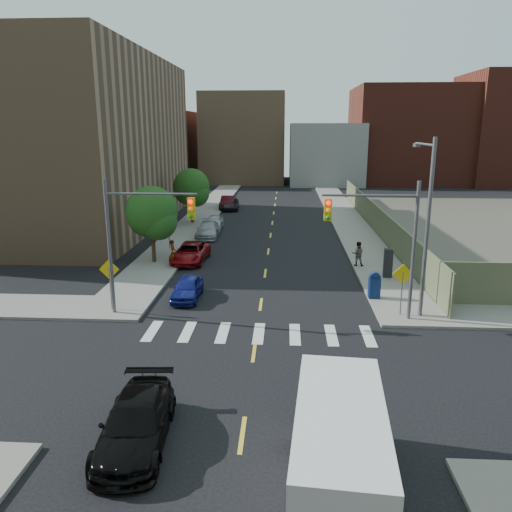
# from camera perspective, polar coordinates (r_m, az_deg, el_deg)

# --- Properties ---
(ground) EXTENTS (160.00, 160.00, 0.00)m
(ground) POSITION_cam_1_polar(r_m,az_deg,el_deg) (20.19, -0.58, -13.35)
(ground) COLOR black
(ground) RESTS_ON ground
(sidewalk_nw) EXTENTS (3.50, 73.00, 0.15)m
(sidewalk_nw) POSITION_cam_1_polar(r_m,az_deg,el_deg) (60.71, -5.25, 5.61)
(sidewalk_nw) COLOR gray
(sidewalk_nw) RESTS_ON ground
(sidewalk_ne) EXTENTS (3.50, 73.00, 0.15)m
(sidewalk_ne) POSITION_cam_1_polar(r_m,az_deg,el_deg) (60.39, 9.53, 5.42)
(sidewalk_ne) COLOR gray
(sidewalk_ne) RESTS_ON ground
(fence_north) EXTENTS (0.12, 44.00, 2.50)m
(fence_north) POSITION_cam_1_polar(r_m,az_deg,el_deg) (47.27, 13.51, 4.16)
(fence_north) COLOR #6A6C4B
(fence_north) RESTS_ON ground
(building_nw) EXTENTS (22.00, 30.00, 16.00)m
(building_nw) POSITION_cam_1_polar(r_m,az_deg,el_deg) (53.17, -23.11, 11.86)
(building_nw) COLOR #8C6B4C
(building_nw) RESTS_ON ground
(bg_bldg_west) EXTENTS (14.00, 18.00, 12.00)m
(bg_bldg_west) POSITION_cam_1_polar(r_m,az_deg,el_deg) (90.89, -11.75, 12.08)
(bg_bldg_west) COLOR #592319
(bg_bldg_west) RESTS_ON ground
(bg_bldg_midwest) EXTENTS (14.00, 16.00, 15.00)m
(bg_bldg_midwest) POSITION_cam_1_polar(r_m,az_deg,el_deg) (90.11, -1.31, 13.31)
(bg_bldg_midwest) COLOR #8C6B4C
(bg_bldg_midwest) RESTS_ON ground
(bg_bldg_center) EXTENTS (12.00, 16.00, 10.00)m
(bg_bldg_center) POSITION_cam_1_polar(r_m,az_deg,el_deg) (88.17, 7.89, 11.53)
(bg_bldg_center) COLOR gray
(bg_bldg_center) RESTS_ON ground
(bg_bldg_east) EXTENTS (18.00, 18.00, 16.00)m
(bg_bldg_east) POSITION_cam_1_polar(r_m,az_deg,el_deg) (92.18, 16.80, 13.06)
(bg_bldg_east) COLOR #592319
(bg_bldg_east) RESTS_ON ground
(bg_bldg_fareast) EXTENTS (14.00, 16.00, 18.00)m
(bg_bldg_fareast) POSITION_cam_1_polar(r_m,az_deg,el_deg) (95.19, 26.76, 12.78)
(bg_bldg_fareast) COLOR #592319
(bg_bldg_fareast) RESTS_ON ground
(signal_nw) EXTENTS (4.59, 0.30, 7.00)m
(signal_nw) POSITION_cam_1_polar(r_m,az_deg,el_deg) (25.35, -13.30, 2.97)
(signal_nw) COLOR #59595E
(signal_nw) RESTS_ON ground
(signal_ne) EXTENTS (4.59, 0.30, 7.00)m
(signal_ne) POSITION_cam_1_polar(r_m,az_deg,el_deg) (24.76, 14.33, 2.63)
(signal_ne) COLOR #59595E
(signal_ne) RESTS_ON ground
(streetlight_ne) EXTENTS (0.25, 3.70, 9.00)m
(streetlight_ne) POSITION_cam_1_polar(r_m,az_deg,el_deg) (26.01, 18.87, 4.41)
(streetlight_ne) COLOR #59595E
(streetlight_ne) RESTS_ON ground
(warn_sign_nw) EXTENTS (1.06, 0.06, 2.83)m
(warn_sign_nw) POSITION_cam_1_polar(r_m,az_deg,el_deg) (26.98, -16.39, -2.10)
(warn_sign_nw) COLOR #59595E
(warn_sign_nw) RESTS_ON ground
(warn_sign_ne) EXTENTS (1.06, 0.06, 2.83)m
(warn_sign_ne) POSITION_cam_1_polar(r_m,az_deg,el_deg) (26.11, 16.40, -2.65)
(warn_sign_ne) COLOR #59595E
(warn_sign_ne) RESTS_ON ground
(warn_sign_midwest) EXTENTS (1.06, 0.06, 2.83)m
(warn_sign_midwest) POSITION_cam_1_polar(r_m,az_deg,el_deg) (39.57, -9.95, 3.48)
(warn_sign_midwest) COLOR #59595E
(warn_sign_midwest) RESTS_ON ground
(tree_west_near) EXTENTS (3.66, 3.64, 5.52)m
(tree_west_near) POSITION_cam_1_polar(r_m,az_deg,el_deg) (35.59, -11.81, 4.59)
(tree_west_near) COLOR #332114
(tree_west_near) RESTS_ON ground
(tree_west_far) EXTENTS (3.66, 3.64, 5.52)m
(tree_west_far) POSITION_cam_1_polar(r_m,az_deg,el_deg) (50.07, -7.39, 7.59)
(tree_west_far) COLOR #332114
(tree_west_far) RESTS_ON ground
(parked_car_blue) EXTENTS (1.49, 3.66, 1.24)m
(parked_car_blue) POSITION_cam_1_polar(r_m,az_deg,el_deg) (28.47, -7.86, -3.65)
(parked_car_blue) COLOR navy
(parked_car_blue) RESTS_ON ground
(parked_car_black) EXTENTS (1.59, 3.87, 1.25)m
(parked_car_black) POSITION_cam_1_polar(r_m,az_deg,el_deg) (36.79, -7.32, 0.55)
(parked_car_black) COLOR black
(parked_car_black) RESTS_ON ground
(parked_car_red) EXTENTS (2.46, 4.89, 1.33)m
(parked_car_red) POSITION_cam_1_polar(r_m,az_deg,el_deg) (36.12, -7.52, 0.35)
(parked_car_red) COLOR maroon
(parked_car_red) RESTS_ON ground
(parked_car_silver) EXTENTS (2.00, 4.64, 1.33)m
(parked_car_silver) POSITION_cam_1_polar(r_m,az_deg,el_deg) (44.13, -5.53, 3.00)
(parked_car_silver) COLOR #9C9EA3
(parked_car_silver) RESTS_ON ground
(parked_car_white) EXTENTS (1.59, 3.90, 1.32)m
(parked_car_white) POSITION_cam_1_polar(r_m,az_deg,el_deg) (47.60, -4.80, 3.86)
(parked_car_white) COLOR silver
(parked_car_white) RESTS_ON ground
(parked_car_maroon) EXTENTS (1.66, 4.57, 1.50)m
(parked_car_maroon) POSITION_cam_1_polar(r_m,az_deg,el_deg) (59.46, -3.22, 6.12)
(parked_car_maroon) COLOR #3C0C12
(parked_car_maroon) RESTS_ON ground
(parked_car_grey) EXTENTS (2.50, 4.88, 1.32)m
(parked_car_grey) POSITION_cam_1_polar(r_m,az_deg,el_deg) (59.00, -3.09, 5.97)
(parked_car_grey) COLOR black
(parked_car_grey) RESTS_ON ground
(black_sedan) EXTENTS (2.29, 4.95, 1.40)m
(black_sedan) POSITION_cam_1_polar(r_m,az_deg,el_deg) (16.44, -13.56, -18.07)
(black_sedan) COLOR black
(black_sedan) RESTS_ON ground
(cargo_van) EXTENTS (2.84, 6.02, 2.68)m
(cargo_van) POSITION_cam_1_polar(r_m,az_deg,el_deg) (13.99, 9.48, -20.77)
(cargo_van) COLOR white
(cargo_van) RESTS_ON ground
(mailbox) EXTENTS (0.64, 0.51, 1.49)m
(mailbox) POSITION_cam_1_polar(r_m,az_deg,el_deg) (28.64, 13.38, -3.29)
(mailbox) COLOR #0E2151
(mailbox) RESTS_ON sidewalk_ne
(payphone) EXTENTS (0.60, 0.51, 1.85)m
(payphone) POSITION_cam_1_polar(r_m,az_deg,el_deg) (32.72, 14.85, -0.78)
(payphone) COLOR black
(payphone) RESTS_ON sidewalk_ne
(pedestrian_west) EXTENTS (0.47, 0.68, 1.83)m
(pedestrian_west) POSITION_cam_1_polar(r_m,az_deg,el_deg) (34.60, -9.47, 0.32)
(pedestrian_west) COLOR gray
(pedestrian_west) RESTS_ON sidewalk_nw
(pedestrian_east) EXTENTS (0.90, 0.75, 1.69)m
(pedestrian_east) POSITION_cam_1_polar(r_m,az_deg,el_deg) (34.95, 11.56, 0.25)
(pedestrian_east) COLOR gray
(pedestrian_east) RESTS_ON sidewalk_ne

